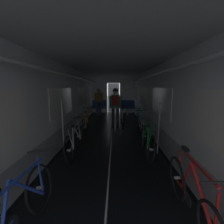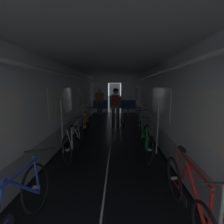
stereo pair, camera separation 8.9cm
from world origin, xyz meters
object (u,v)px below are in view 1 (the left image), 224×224
at_px(bicycle_blue, 17,213).
at_px(bicycle_white_in_aisle, 122,118).
at_px(bicycle_green, 147,140).
at_px(bicycle_yellow, 86,123).
at_px(bench_seat_far_right, 127,106).
at_px(person_standing_near_bench, 99,100).
at_px(bicycle_silver, 74,141).
at_px(bicycle_red, 191,196).
at_px(bicycle_teal, 138,121).
at_px(bench_seat_far_left, 99,106).
at_px(person_cyclist_aisle, 115,104).

height_order(bicycle_blue, bicycle_white_in_aisle, bicycle_blue).
bearing_deg(bicycle_white_in_aisle, bicycle_green, -79.50).
bearing_deg(bicycle_blue, bicycle_yellow, 90.72).
distance_m(bench_seat_far_right, bicycle_white_in_aisle, 3.11).
distance_m(bench_seat_far_right, person_standing_near_bench, 1.88).
height_order(bicycle_silver, bicycle_white_in_aisle, bicycle_silver).
relative_size(bicycle_red, person_standing_near_bench, 1.00).
relative_size(bicycle_teal, person_standing_near_bench, 1.00).
bearing_deg(bicycle_yellow, bench_seat_far_left, 88.11).
height_order(bicycle_teal, person_standing_near_bench, person_standing_near_bench).
xyz_separation_m(bicycle_red, person_standing_near_bench, (-2.01, 7.79, 0.59)).
height_order(bicycle_red, person_cyclist_aisle, person_cyclist_aisle).
bearing_deg(bicycle_red, bench_seat_far_right, 91.50).
height_order(bench_seat_far_left, bicycle_white_in_aisle, bench_seat_far_left).
bearing_deg(bicycle_green, bicycle_teal, 87.80).
xyz_separation_m(bicycle_green, person_standing_near_bench, (-1.88, 5.63, 0.59)).
xyz_separation_m(bicycle_teal, bicycle_white_in_aisle, (-0.63, 0.60, 0.00)).
bearing_deg(bicycle_teal, person_cyclist_aisle, 160.27).
xyz_separation_m(bicycle_yellow, bicycle_green, (2.01, -1.99, -0.00)).
xyz_separation_m(bench_seat_far_right, bicycle_yellow, (-1.93, -4.01, -0.19)).
height_order(bench_seat_far_left, bicycle_red, bench_seat_far_left).
xyz_separation_m(bicycle_blue, bicycle_white_in_aisle, (1.42, 5.40, 0.00)).
xyz_separation_m(bench_seat_far_left, bicycle_blue, (-0.08, -8.48, -0.19)).
relative_size(bicycle_red, bicycle_blue, 1.00).
distance_m(bench_seat_far_left, bicycle_yellow, 4.01).
distance_m(bench_seat_far_left, bicycle_green, 6.29).
distance_m(bicycle_white_in_aisle, person_standing_near_bench, 3.07).
height_order(bicycle_silver, bicycle_blue, same).
bearing_deg(bicycle_green, bench_seat_far_right, 90.78).
height_order(bicycle_red, bicycle_white_in_aisle, bicycle_red).
bearing_deg(bench_seat_far_right, bicycle_white_in_aisle, -98.52).
bearing_deg(bicycle_yellow, person_standing_near_bench, 87.88).
distance_m(bench_seat_far_right, bicycle_teal, 3.69).
relative_size(bicycle_red, bicycle_white_in_aisle, 1.00).
relative_size(bench_seat_far_left, bicycle_green, 0.58).
xyz_separation_m(bench_seat_far_right, person_cyclist_aisle, (-0.77, -3.34, 0.50)).
distance_m(bicycle_blue, person_standing_near_bench, 8.12).
relative_size(bicycle_silver, person_standing_near_bench, 1.00).
bearing_deg(bicycle_red, bench_seat_far_left, 103.86).
bearing_deg(bicycle_silver, bench_seat_far_left, 89.57).
xyz_separation_m(bench_seat_far_left, bicycle_teal, (1.97, -3.68, -0.19)).
height_order(bicycle_silver, person_cyclist_aisle, person_cyclist_aisle).
xyz_separation_m(bench_seat_far_left, bicycle_yellow, (-0.13, -4.01, -0.19)).
xyz_separation_m(bicycle_teal, bicycle_yellow, (-2.10, -0.33, 0.00)).
distance_m(bicycle_silver, bicycle_blue, 2.41).
height_order(bicycle_blue, person_standing_near_bench, person_standing_near_bench).
height_order(bench_seat_far_right, person_cyclist_aisle, person_cyclist_aisle).
height_order(bench_seat_far_left, bicycle_blue, bicycle_blue).
relative_size(bicycle_yellow, bicycle_red, 1.00).
relative_size(person_cyclist_aisle, bicycle_white_in_aisle, 1.02).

